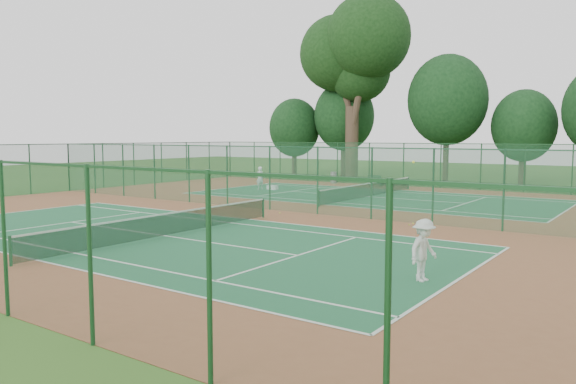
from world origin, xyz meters
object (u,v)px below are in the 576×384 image
Objects in this scene: player_near at (424,250)px; trash_bin at (334,178)px; bench at (375,180)px; big_tree at (355,51)px; kit_bag at (272,188)px; player_far at (260,178)px.

player_near reaches higher than trash_bin.
bench is 13.79m from big_tree.
player_near is 1.93× the size of kit_bag.
trash_bin is 3.95m from bench.
kit_bag is at bearing -88.45° from big_tree.
player_near is 0.10× the size of big_tree.
big_tree is at bearing 146.21° from bench.
trash_bin is (1.71, 8.09, -0.38)m from player_far.
player_near reaches higher than player_far.
player_far is 17.67m from big_tree.
player_far reaches higher than bench.
player_near is 1.19× the size of bench.
player_far is at bearing -110.64° from bench.
player_far is 1.75× the size of trash_bin.
player_near is 30.59m from bench.
trash_bin is at bearing 89.69° from kit_bag.
bench is (5.66, 8.08, -0.42)m from player_far.
player_near is 1.77× the size of trash_bin.
player_near is 39.63m from big_tree.
player_far reaches higher than trash_bin.
bench is 1.63× the size of kit_bag.
trash_bin reaches higher than kit_bag.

